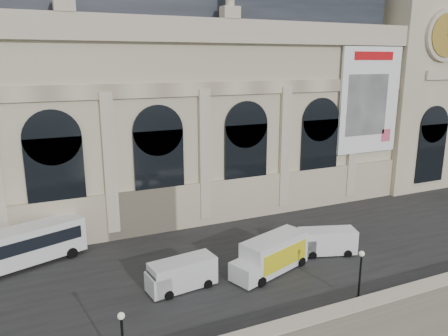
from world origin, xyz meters
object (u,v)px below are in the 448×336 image
object	(u,v)px
bus_left	(13,248)
van_c	(324,242)
lamp_right	(360,277)
van_b	(179,275)
box_truck	(271,255)

from	to	relation	value
bus_left	van_c	size ratio (longest dim) A/B	2.13
bus_left	lamp_right	size ratio (longest dim) A/B	2.96
van_b	lamp_right	distance (m)	13.95
bus_left	van_b	size ratio (longest dim) A/B	2.16
bus_left	box_truck	world-z (taller)	bus_left
box_truck	lamp_right	distance (m)	7.85
van_b	van_c	xyz separation A→B (m)	(14.60, 0.65, -0.02)
lamp_right	van_b	bearing A→B (deg)	147.92
van_c	lamp_right	distance (m)	8.56
van_c	box_truck	world-z (taller)	box_truck
lamp_right	bus_left	bearing A→B (deg)	145.12
van_b	van_c	size ratio (longest dim) A/B	0.99
van_c	bus_left	bearing A→B (deg)	162.22
van_c	box_truck	size ratio (longest dim) A/B	0.73
bus_left	box_truck	xyz separation A→B (m)	(20.19, -9.60, -0.48)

